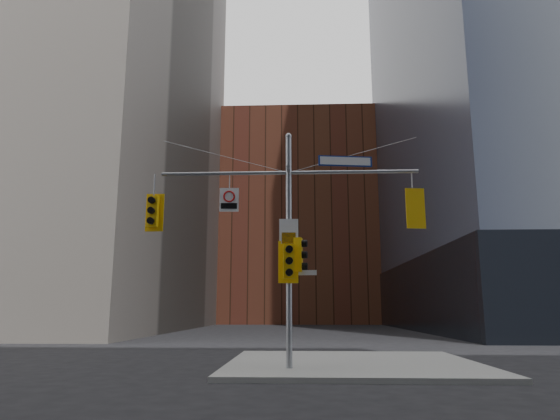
# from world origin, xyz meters

# --- Properties ---
(ground) EXTENTS (160.00, 160.00, 0.00)m
(ground) POSITION_xyz_m (0.00, 0.00, 0.00)
(ground) COLOR black
(ground) RESTS_ON ground
(sidewalk_corner) EXTENTS (8.00, 8.00, 0.15)m
(sidewalk_corner) POSITION_xyz_m (2.00, 4.00, 0.07)
(sidewalk_corner) COLOR gray
(sidewalk_corner) RESTS_ON ground
(brick_midrise) EXTENTS (26.00, 20.00, 28.00)m
(brick_midrise) POSITION_xyz_m (0.00, 58.00, 14.00)
(brick_midrise) COLOR brown
(brick_midrise) RESTS_ON ground
(signal_assembly) EXTENTS (8.00, 0.80, 7.30)m
(signal_assembly) POSITION_xyz_m (0.00, 1.99, 4.42)
(signal_assembly) COLOR gray
(signal_assembly) RESTS_ON ground
(traffic_light_west_arm) EXTENTS (0.57, 0.46, 1.20)m
(traffic_light_west_arm) POSITION_xyz_m (-4.22, 2.01, 4.80)
(traffic_light_west_arm) COLOR yellow
(traffic_light_west_arm) RESTS_ON ground
(traffic_light_east_arm) EXTENTS (0.59, 0.51, 1.23)m
(traffic_light_east_arm) POSITION_xyz_m (3.79, 1.99, 4.80)
(traffic_light_east_arm) COLOR yellow
(traffic_light_east_arm) RESTS_ON ground
(traffic_light_pole_side) EXTENTS (0.43, 0.36, 1.03)m
(traffic_light_pole_side) POSITION_xyz_m (0.32, 1.99, 3.43)
(traffic_light_pole_side) COLOR yellow
(traffic_light_pole_side) RESTS_ON ground
(traffic_light_pole_front) EXTENTS (0.60, 0.50, 1.26)m
(traffic_light_pole_front) POSITION_xyz_m (-0.00, 1.73, 3.21)
(traffic_light_pole_front) COLOR yellow
(traffic_light_pole_front) RESTS_ON ground
(street_sign_blade) EXTENTS (1.68, 0.28, 0.33)m
(street_sign_blade) POSITION_xyz_m (1.77, 2.00, 6.35)
(street_sign_blade) COLOR navy
(street_sign_blade) RESTS_ON ground
(regulatory_sign_arm) EXTENTS (0.60, 0.09, 0.75)m
(regulatory_sign_arm) POSITION_xyz_m (-1.85, 1.97, 5.17)
(regulatory_sign_arm) COLOR silver
(regulatory_sign_arm) RESTS_ON ground
(regulatory_sign_pole) EXTENTS (0.58, 0.07, 0.75)m
(regulatory_sign_pole) POSITION_xyz_m (0.00, 1.88, 4.11)
(regulatory_sign_pole) COLOR silver
(regulatory_sign_pole) RESTS_ON ground
(street_blade_ew) EXTENTS (0.76, 0.06, 0.15)m
(street_blade_ew) POSITION_xyz_m (0.45, 2.00, 2.89)
(street_blade_ew) COLOR silver
(street_blade_ew) RESTS_ON ground
(street_blade_ns) EXTENTS (0.04, 0.73, 0.15)m
(street_blade_ns) POSITION_xyz_m (0.00, 2.45, 2.79)
(street_blade_ns) COLOR #145926
(street_blade_ns) RESTS_ON ground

